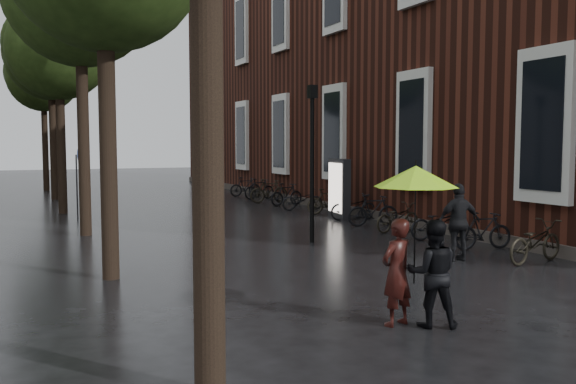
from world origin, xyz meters
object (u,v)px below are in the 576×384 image
pedestrian_walking (459,222)px  person_black (433,273)px  person_burgundy (397,272)px  parked_bicycles (341,205)px  ad_lightbox (339,189)px  lamp_post (312,148)px

pedestrian_walking → person_black: bearing=57.4°
person_burgundy → parked_bicycles: (5.44, 11.18, -0.30)m
ad_lightbox → person_burgundy: bearing=-108.1°
person_black → pedestrian_walking: size_ratio=0.89×
person_burgundy → ad_lightbox: bearing=-131.4°
parked_bicycles → ad_lightbox: size_ratio=9.21×
pedestrian_walking → parked_bicycles: pedestrian_walking is taller
parked_bicycles → ad_lightbox: (-0.16, -0.13, 0.57)m
parked_bicycles → ad_lightbox: bearing=-141.9°
ad_lightbox → person_black: bearing=-105.8°
person_burgundy → ad_lightbox: size_ratio=0.74×
ad_lightbox → lamp_post: bearing=-119.8°
person_black → ad_lightbox: size_ratio=0.74×
parked_bicycles → lamp_post: bearing=-127.7°
person_burgundy → pedestrian_walking: size_ratio=0.89×
person_black → parked_bicycles: person_black is taller
person_black → ad_lightbox: (4.85, 11.31, 0.27)m
parked_bicycles → lamp_post: size_ratio=4.66×
parked_bicycles → person_black: bearing=-113.7°
person_black → parked_bicycles: bearing=-85.5°
parked_bicycles → lamp_post: (-3.25, -4.20, 2.01)m
parked_bicycles → pedestrian_walking: bearing=-100.5°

